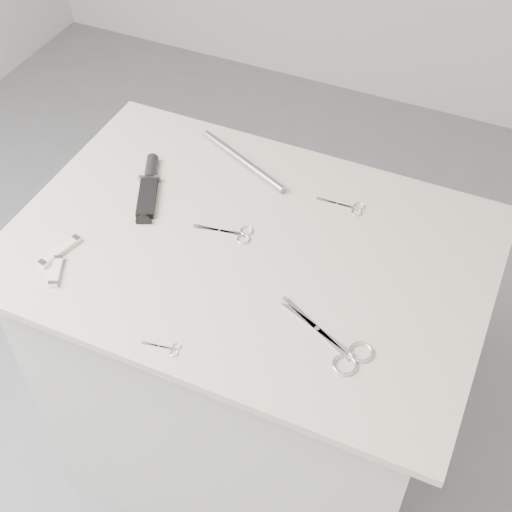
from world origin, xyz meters
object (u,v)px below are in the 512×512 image
at_px(pocket_knife_b, 56,271).
at_px(large_shears, 340,348).
at_px(plinth, 250,373).
at_px(metal_rail, 243,161).
at_px(sheathed_knife, 149,184).
at_px(embroidery_scissors_a, 234,233).
at_px(embroidery_scissors_b, 348,207).
at_px(tiny_scissors, 166,348).
at_px(pocket_knife_a, 60,251).

bearing_deg(pocket_knife_b, large_shears, -109.59).
xyz_separation_m(plinth, metal_rail, (-0.12, 0.24, 0.48)).
distance_m(sheathed_knife, metal_rail, 0.23).
height_order(embroidery_scissors_a, metal_rail, metal_rail).
bearing_deg(metal_rail, plinth, -62.62).
height_order(embroidery_scissors_b, sheathed_knife, sheathed_knife).
distance_m(large_shears, embroidery_scissors_b, 0.38).
height_order(embroidery_scissors_a, pocket_knife_b, pocket_knife_b).
distance_m(plinth, pocket_knife_b, 0.62).
bearing_deg(metal_rail, embroidery_scissors_b, -8.44).
distance_m(tiny_scissors, sheathed_knife, 0.46).
relative_size(plinth, pocket_knife_b, 11.46).
distance_m(large_shears, pocket_knife_b, 0.58).
bearing_deg(metal_rail, embroidery_scissors_a, -69.69).
height_order(plinth, tiny_scissors, tiny_scissors).
relative_size(large_shears, tiny_scissors, 2.76).
xyz_separation_m(embroidery_scissors_a, pocket_knife_a, (-0.30, -0.20, 0.00)).
height_order(sheathed_knife, pocket_knife_a, sheathed_knife).
height_order(sheathed_knife, metal_rail, sheathed_knife).
height_order(sheathed_knife, pocket_knife_b, sheathed_knife).
relative_size(tiny_scissors, sheathed_knife, 0.37).
height_order(embroidery_scissors_b, tiny_scissors, same).
distance_m(pocket_knife_b, metal_rail, 0.51).
relative_size(embroidery_scissors_a, metal_rail, 0.46).
height_order(large_shears, pocket_knife_b, pocket_knife_b).
distance_m(embroidery_scissors_a, pocket_knife_b, 0.37).
bearing_deg(embroidery_scissors_a, pocket_knife_a, -156.85).
distance_m(plinth, tiny_scissors, 0.56).
relative_size(plinth, sheathed_knife, 4.59).
bearing_deg(pocket_knife_b, sheathed_knife, -32.18).
distance_m(sheathed_knife, pocket_knife_a, 0.26).
distance_m(embroidery_scissors_a, pocket_knife_a, 0.36).
xyz_separation_m(embroidery_scissors_b, metal_rail, (-0.27, 0.04, 0.01)).
distance_m(plinth, embroidery_scissors_a, 0.47).
bearing_deg(pocket_knife_b, pocket_knife_a, 1.87).
bearing_deg(pocket_knife_b, embroidery_scissors_b, -73.10).
xyz_separation_m(embroidery_scissors_a, metal_rail, (-0.08, 0.22, 0.01)).
relative_size(embroidery_scissors_a, tiny_scissors, 1.75).
distance_m(large_shears, metal_rail, 0.56).
bearing_deg(pocket_knife_a, large_shears, -75.46).
distance_m(pocket_knife_a, pocket_knife_b, 0.06).
distance_m(embroidery_scissors_a, embroidery_scissors_b, 0.26).
xyz_separation_m(plinth, pocket_knife_b, (-0.32, -0.23, 0.48)).
xyz_separation_m(embroidery_scissors_a, tiny_scissors, (0.01, -0.32, -0.00)).
distance_m(large_shears, pocket_knife_a, 0.61).
relative_size(embroidery_scissors_a, pocket_knife_a, 1.23).
bearing_deg(embroidery_scissors_b, plinth, -129.50).
bearing_deg(tiny_scissors, sheathed_knife, 114.01).
height_order(plinth, pocket_knife_a, pocket_knife_a).
bearing_deg(embroidery_scissors_b, metal_rail, 169.42).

